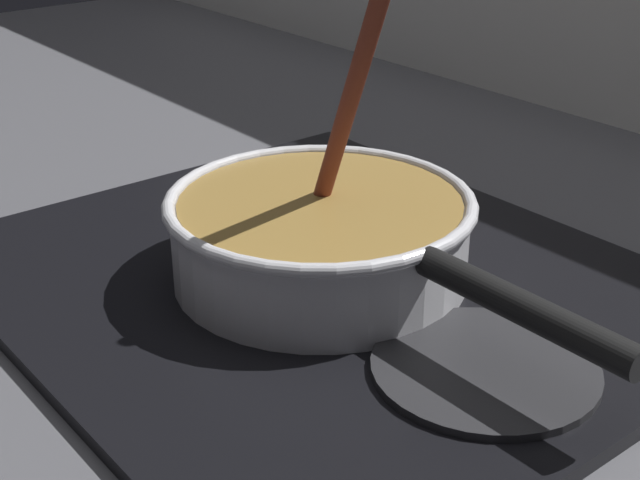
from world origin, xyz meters
The scene contains 5 objects.
ground centered at (0.00, 0.00, -0.02)m, with size 2.40×1.60×0.04m, color #4C4C51.
hob_plate centered at (0.06, 0.23, 0.01)m, with size 0.56×0.48×0.01m, color black.
burner_ring centered at (0.06, 0.23, 0.02)m, with size 0.19×0.19×0.01m, color #592D0C.
spare_burner centered at (0.23, 0.23, 0.01)m, with size 0.16×0.16×0.01m, color #262628.
cooking_pan centered at (0.06, 0.23, 0.05)m, with size 0.41×0.25×0.27m.
Camera 1 is at (0.57, -0.19, 0.36)m, focal length 51.29 mm.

